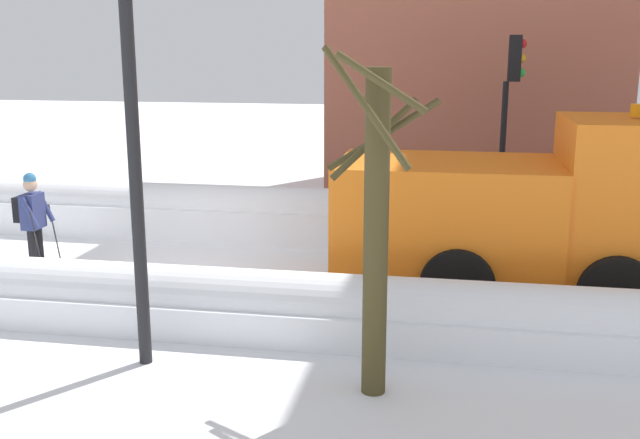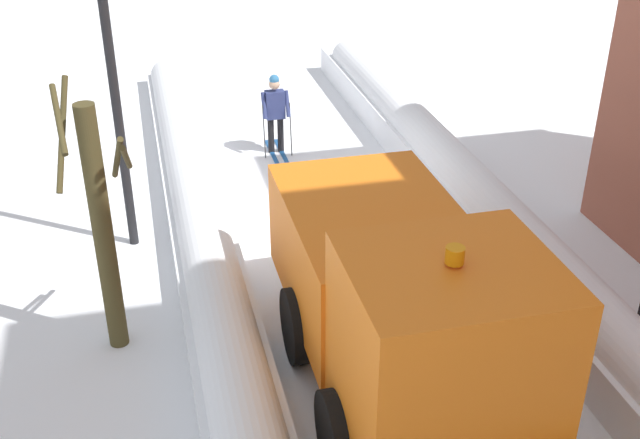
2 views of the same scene
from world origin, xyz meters
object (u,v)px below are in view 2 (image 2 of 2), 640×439
at_px(plow_truck, 403,305).
at_px(skier, 275,110).
at_px(bare_tree_near, 102,224).
at_px(street_lamp, 110,57).

bearing_deg(plow_truck, skier, -89.75).
xyz_separation_m(skier, bare_tree_near, (3.57, 6.39, 1.00)).
bearing_deg(plow_truck, bare_tree_near, -29.87).
relative_size(plow_truck, skier, 3.31).
distance_m(skier, street_lamp, 5.34).
xyz_separation_m(skier, street_lamp, (3.27, 3.44, 2.43)).
xyz_separation_m(plow_truck, skier, (0.04, -8.46, -0.48)).
xyz_separation_m(plow_truck, street_lamp, (3.31, -5.02, 1.95)).
distance_m(plow_truck, bare_tree_near, 4.20).
relative_size(skier, bare_tree_near, 0.46).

